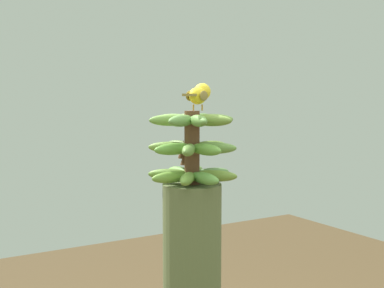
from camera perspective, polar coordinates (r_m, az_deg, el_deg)
banana_bunch at (r=1.65m, az=-0.02°, el=-0.42°), size 0.29×0.29×0.23m
perched_bird at (r=1.68m, az=0.80°, el=5.48°), size 0.15×0.17×0.09m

